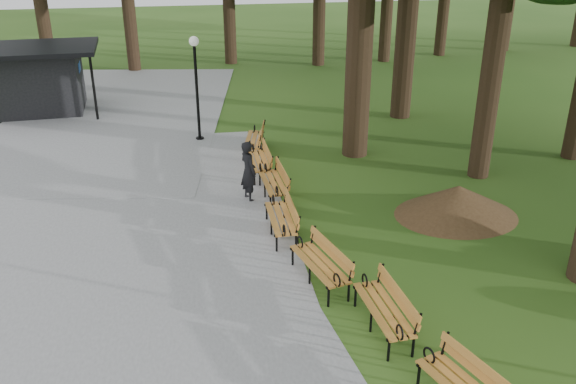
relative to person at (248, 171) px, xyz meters
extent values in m
plane|color=#2E5418|center=(0.81, -5.13, -0.82)|extent=(100.00, 100.00, 0.00)
cube|color=gray|center=(-3.19, -2.13, -0.79)|extent=(12.00, 38.00, 0.06)
imported|color=black|center=(0.00, 0.00, 0.00)|extent=(0.58, 0.70, 1.64)
cylinder|color=black|center=(-1.00, 5.23, 0.80)|extent=(0.10, 0.10, 3.24)
sphere|color=white|center=(-1.00, 5.23, 2.52)|extent=(0.32, 0.32, 0.32)
cone|color=#47301C|center=(5.00, -1.94, -0.42)|extent=(2.62, 2.62, 0.81)
cylinder|color=black|center=(6.82, 0.43, 2.92)|extent=(0.60, 0.60, 7.48)
cylinder|color=black|center=(3.80, 2.88, 3.20)|extent=(0.80, 0.80, 8.05)
cylinder|color=black|center=(6.75, 6.62, 3.31)|extent=(0.76, 0.76, 8.26)
camera|label=1|loc=(-1.78, -14.56, 5.84)|focal=37.52mm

